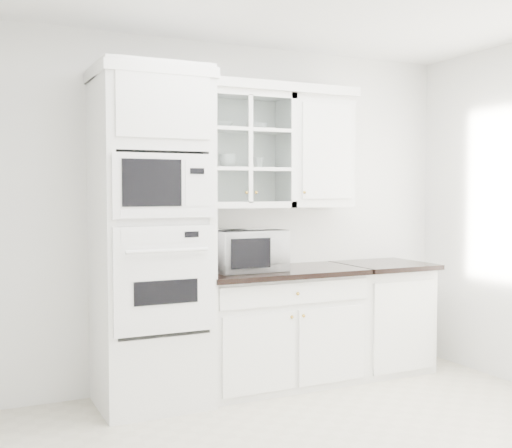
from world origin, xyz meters
TOP-DOWN VIEW (x-y plane):
  - room_shell at (0.00, 0.43)m, footprint 4.00×3.50m
  - oven_column at (-0.75, 1.42)m, footprint 0.76×0.68m
  - base_cabinet_run at (0.28, 1.45)m, footprint 1.32×0.67m
  - extra_base_cabinet at (1.28, 1.45)m, footprint 0.72×0.67m
  - upper_cabinet_glass at (0.03, 1.58)m, footprint 0.80×0.33m
  - upper_cabinet_solid at (0.71, 1.58)m, footprint 0.55×0.33m
  - crown_molding at (-0.07, 1.56)m, footprint 2.14×0.38m
  - countertop_microwave at (0.01, 1.45)m, footprint 0.55×0.46m
  - bowl_a at (-0.15, 1.58)m, footprint 0.23×0.23m
  - bowl_b at (0.16, 1.58)m, footprint 0.21×0.21m
  - cup_a at (-0.09, 1.58)m, footprint 0.17×0.17m
  - cup_b at (0.18, 1.59)m, footprint 0.11×0.11m

SIDE VIEW (x-z plane):
  - base_cabinet_run at x=0.28m, z-range 0.00..0.92m
  - extra_base_cabinet at x=1.28m, z-range 0.00..0.92m
  - countertop_microwave at x=0.01m, z-range 0.92..1.23m
  - oven_column at x=-0.75m, z-range 0.00..2.40m
  - cup_b at x=0.18m, z-range 1.71..1.80m
  - cup_a at x=-0.09m, z-range 1.71..1.82m
  - room_shell at x=0.00m, z-range 0.43..3.13m
  - upper_cabinet_glass at x=0.03m, z-range 1.40..2.30m
  - upper_cabinet_solid at x=0.71m, z-range 1.40..2.30m
  - bowl_a at x=-0.15m, z-range 2.01..2.06m
  - bowl_b at x=0.16m, z-range 2.01..2.06m
  - crown_molding at x=-0.07m, z-range 2.30..2.37m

